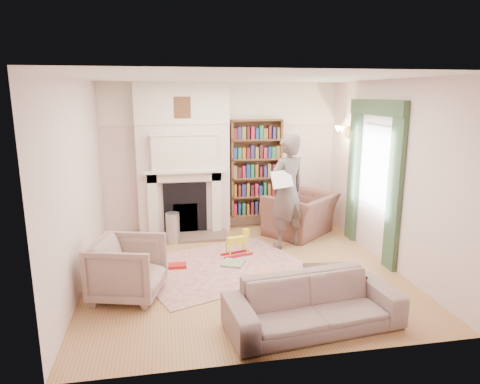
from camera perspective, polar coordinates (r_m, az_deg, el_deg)
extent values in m
plane|color=olive|center=(6.53, 0.39, -10.37)|extent=(4.50, 4.50, 0.00)
plane|color=white|center=(6.00, 0.43, 15.00)|extent=(4.50, 4.50, 0.00)
plane|color=white|center=(8.30, -2.44, 4.73)|extent=(4.50, 0.00, 4.50)
plane|color=white|center=(3.99, 6.35, -4.42)|extent=(4.50, 0.00, 4.50)
plane|color=white|center=(6.12, -20.77, 0.94)|extent=(0.00, 4.50, 4.50)
plane|color=white|center=(6.88, 19.17, 2.31)|extent=(0.00, 4.50, 4.50)
cube|color=white|center=(8.07, -7.57, 4.38)|extent=(1.70, 0.35, 2.80)
cube|color=silver|center=(7.81, -7.43, 2.77)|extent=(1.47, 0.24, 0.05)
cube|color=black|center=(8.06, -7.31, -2.16)|extent=(0.80, 0.06, 0.96)
cube|color=silver|center=(7.78, -7.51, 5.23)|extent=(1.15, 0.18, 0.62)
cube|color=brown|center=(8.32, 2.14, 3.18)|extent=(1.00, 0.24, 1.85)
cube|color=silver|center=(7.21, 17.57, 3.29)|extent=(0.02, 0.90, 1.30)
cube|color=#2A4029|center=(6.64, 19.92, 0.12)|extent=(0.07, 0.32, 2.40)
cube|color=#2A4029|center=(7.86, 14.88, 2.35)|extent=(0.07, 0.32, 2.40)
cube|color=#2A4029|center=(7.11, 17.76, 10.69)|extent=(0.09, 1.70, 0.24)
cube|color=#CAAD99|center=(6.65, -2.56, -9.91)|extent=(2.91, 2.59, 0.01)
imported|color=#52312C|center=(8.09, 8.06, -2.96)|extent=(1.58, 1.56, 0.77)
imported|color=#A09984|center=(5.78, -14.73, -9.83)|extent=(1.04, 1.03, 0.78)
imported|color=gray|center=(5.02, 9.76, -14.49)|extent=(2.04, 1.00, 0.57)
imported|color=#554844|center=(7.26, 6.29, 0.04)|extent=(0.84, 0.71, 1.95)
cube|color=white|center=(6.98, 5.62, 1.70)|extent=(0.42, 0.27, 0.28)
cylinder|color=#AFB1B7|center=(7.67, -8.94, -4.76)|extent=(0.28, 0.28, 0.55)
cube|color=#D3D84C|center=(6.72, -0.94, -9.44)|extent=(0.43, 0.43, 0.03)
cube|color=red|center=(6.66, -8.34, -9.68)|extent=(0.28, 0.19, 0.05)
cube|color=red|center=(5.95, 3.16, -12.59)|extent=(0.30, 0.29, 0.02)
cube|color=red|center=(6.36, 3.66, -10.87)|extent=(0.25, 0.19, 0.02)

